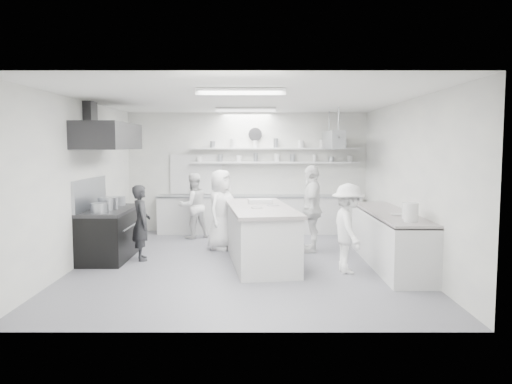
{
  "coord_description": "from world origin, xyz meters",
  "views": [
    {
      "loc": [
        0.22,
        -9.15,
        2.17
      ],
      "look_at": [
        0.22,
        0.6,
        1.26
      ],
      "focal_mm": 35.08,
      "sensor_mm": 36.0,
      "label": 1
    }
  ],
  "objects_px": {
    "stove": "(110,235)",
    "prep_island": "(260,236)",
    "cook_back": "(193,206)",
    "right_counter": "(390,240)",
    "cook_stove": "(141,223)",
    "back_counter": "(259,215)"
  },
  "relations": [
    {
      "from": "right_counter",
      "to": "cook_back",
      "type": "bearing_deg",
      "value": 145.32
    },
    {
      "from": "back_counter",
      "to": "prep_island",
      "type": "relative_size",
      "value": 1.83
    },
    {
      "from": "back_counter",
      "to": "right_counter",
      "type": "relative_size",
      "value": 1.52
    },
    {
      "from": "cook_stove",
      "to": "cook_back",
      "type": "height_order",
      "value": "cook_back"
    },
    {
      "from": "stove",
      "to": "cook_stove",
      "type": "bearing_deg",
      "value": -14.85
    },
    {
      "from": "cook_stove",
      "to": "cook_back",
      "type": "bearing_deg",
      "value": -35.14
    },
    {
      "from": "cook_back",
      "to": "stove",
      "type": "bearing_deg",
      "value": 25.86
    },
    {
      "from": "stove",
      "to": "right_counter",
      "type": "height_order",
      "value": "right_counter"
    },
    {
      "from": "prep_island",
      "to": "right_counter",
      "type": "bearing_deg",
      "value": -13.13
    },
    {
      "from": "stove",
      "to": "prep_island",
      "type": "bearing_deg",
      "value": -7.63
    },
    {
      "from": "right_counter",
      "to": "cook_stove",
      "type": "relative_size",
      "value": 2.3
    },
    {
      "from": "back_counter",
      "to": "cook_back",
      "type": "bearing_deg",
      "value": -155.99
    },
    {
      "from": "right_counter",
      "to": "prep_island",
      "type": "bearing_deg",
      "value": 174.85
    },
    {
      "from": "right_counter",
      "to": "cook_back",
      "type": "height_order",
      "value": "cook_back"
    },
    {
      "from": "back_counter",
      "to": "prep_island",
      "type": "distance_m",
      "value": 3.19
    },
    {
      "from": "right_counter",
      "to": "prep_island",
      "type": "distance_m",
      "value": 2.36
    },
    {
      "from": "stove",
      "to": "back_counter",
      "type": "height_order",
      "value": "back_counter"
    },
    {
      "from": "right_counter",
      "to": "prep_island",
      "type": "height_order",
      "value": "prep_island"
    },
    {
      "from": "stove",
      "to": "right_counter",
      "type": "relative_size",
      "value": 0.55
    },
    {
      "from": "prep_island",
      "to": "cook_back",
      "type": "bearing_deg",
      "value": 114.02
    },
    {
      "from": "cook_stove",
      "to": "back_counter",
      "type": "bearing_deg",
      "value": -55.34
    },
    {
      "from": "stove",
      "to": "back_counter",
      "type": "distance_m",
      "value": 4.03
    }
  ]
}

